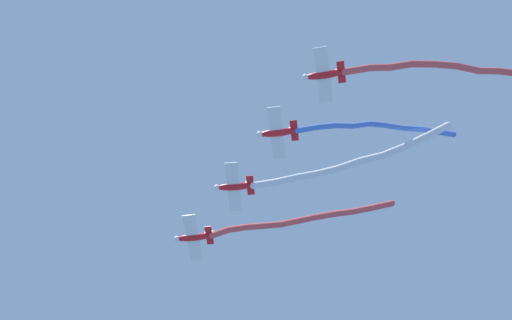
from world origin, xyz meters
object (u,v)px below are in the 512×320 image
(airplane_left_wing, at_px, (234,187))
(airplane_right_wing, at_px, (277,133))
(airplane_lead, at_px, (193,237))
(airplane_slot, at_px, (323,75))

(airplane_left_wing, distance_m, airplane_right_wing, 9.81)
(airplane_lead, xyz_separation_m, airplane_right_wing, (-19.01, -4.84, 0.50))
(airplane_lead, distance_m, airplane_right_wing, 19.62)
(airplane_right_wing, height_order, airplane_slot, airplane_slot)
(airplane_left_wing, xyz_separation_m, airplane_slot, (-19.00, -4.84, 0.50))
(airplane_lead, bearing_deg, airplane_right_wing, 133.02)
(airplane_lead, height_order, airplane_left_wing, airplane_left_wing)
(airplane_left_wing, bearing_deg, airplane_right_wing, 130.61)
(airplane_right_wing, bearing_deg, airplane_slot, 133.17)
(airplane_lead, bearing_deg, airplane_left_wing, 133.00)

